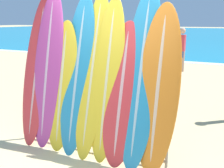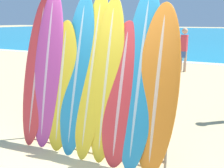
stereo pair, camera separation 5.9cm
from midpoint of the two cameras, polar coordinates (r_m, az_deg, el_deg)
The scene contains 11 objects.
surfboard_rack at distance 4.19m, azimuth -4.41°, elevation -8.40°, with size 2.49×0.04×0.93m.
surfboard_slot_0 at distance 4.63m, azimuth -15.63°, elevation 2.90°, with size 0.52×0.74×2.50m.
surfboard_slot_1 at distance 4.45m, azimuth -13.42°, elevation 3.17°, with size 0.56×0.66×2.58m.
surfboard_slot_2 at distance 4.30m, azimuth -10.56°, elevation -0.44°, with size 0.56×0.53×2.09m.
surfboard_slot_3 at distance 4.15m, azimuth -7.25°, elevation 2.08°, with size 0.54×0.74×2.49m.
surfboard_slot_4 at distance 4.02m, azimuth -3.99°, elevation 2.04°, with size 0.48×0.81×2.53m.
surfboard_slot_5 at distance 3.88m, azimuth -0.73°, elevation 0.92°, with size 0.50×0.66×2.44m.
surfboard_slot_6 at distance 3.78m, azimuth 2.41°, elevation -2.17°, with size 0.58×0.65×2.09m.
surfboard_slot_7 at distance 3.70m, azimuth 6.52°, elevation 1.14°, with size 0.54×0.80×2.56m.
surfboard_slot_8 at distance 3.61m, azimuth 10.28°, elevation -1.18°, with size 0.59×0.61×2.33m.
person_mid_beach at distance 11.11m, azimuth 15.52°, elevation 7.55°, with size 0.30×0.24×1.77m.
Camera 2 is at (1.70, -2.63, 2.08)m, focal length 42.00 mm.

